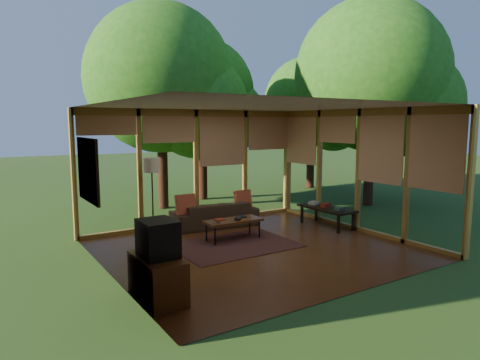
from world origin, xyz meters
TOP-DOWN VIEW (x-y plane):
  - floor at (0.00, 0.00)m, footprint 5.50×5.50m
  - ceiling at (0.00, 0.00)m, footprint 5.50×5.50m
  - wall_left at (-2.75, 0.00)m, footprint 0.04×5.00m
  - wall_front at (0.00, -2.50)m, footprint 5.50×0.04m
  - window_wall_back at (0.00, 2.50)m, footprint 5.50×0.12m
  - window_wall_right at (2.75, 0.00)m, footprint 0.12×5.00m
  - exterior_lawn at (8.00, 8.00)m, footprint 40.00×40.00m
  - tree_nw at (0.08, 4.79)m, footprint 4.08×4.08m
  - tree_ne at (1.71, 5.51)m, footprint 3.32×3.32m
  - tree_se at (5.25, 1.93)m, footprint 4.29×4.29m
  - tree_far at (6.07, 5.44)m, footprint 3.22×3.22m
  - rug at (-0.22, 0.44)m, footprint 2.35×1.66m
  - sofa at (0.21, 2.00)m, footprint 2.04×0.98m
  - pillow_left at (-0.54, 1.95)m, footprint 0.44×0.24m
  - pillow_right at (0.96, 1.95)m, footprint 0.41×0.22m
  - ct_book_lower at (-0.37, 0.75)m, footprint 0.22×0.18m
  - ct_book_upper at (-0.37, 0.75)m, footprint 0.21×0.17m
  - ct_book_side at (0.23, 0.88)m, footprint 0.21×0.18m
  - ct_bowl at (0.03, 0.70)m, footprint 0.16×0.16m
  - media_cabinet at (-2.47, -1.20)m, footprint 0.50×1.00m
  - television at (-2.45, -1.20)m, footprint 0.45×0.55m
  - console_book_a at (2.40, 0.20)m, footprint 0.21×0.16m
  - console_book_b at (2.40, 0.65)m, footprint 0.21×0.16m
  - console_book_c at (2.40, 1.05)m, footprint 0.29×0.25m
  - floor_lamp at (-1.24, 2.13)m, footprint 0.36×0.36m
  - coffee_table at (-0.02, 0.80)m, footprint 1.20×0.50m
  - side_console at (2.40, 0.60)m, footprint 0.60×1.40m
  - wall_painting at (-2.71, 1.40)m, footprint 0.06×1.35m

SIDE VIEW (x-z plane):
  - exterior_lawn at x=8.00m, z-range -0.01..-0.01m
  - floor at x=0.00m, z-range 0.00..0.00m
  - rug at x=-0.22m, z-range 0.00..0.01m
  - sofa at x=0.21m, z-range 0.00..0.58m
  - media_cabinet at x=-2.47m, z-range 0.00..0.60m
  - coffee_table at x=-0.02m, z-range 0.18..0.60m
  - side_console at x=2.40m, z-range 0.18..0.64m
  - ct_book_side at x=0.23m, z-range 0.42..0.45m
  - ct_book_lower at x=-0.37m, z-range 0.42..0.45m
  - ct_bowl at x=0.03m, z-range 0.42..0.50m
  - ct_book_upper at x=-0.37m, z-range 0.45..0.49m
  - console_book_c at x=2.40m, z-range 0.46..0.52m
  - console_book_a at x=2.40m, z-range 0.45..0.53m
  - console_book_b at x=2.40m, z-range 0.46..0.55m
  - pillow_right at x=0.96m, z-range 0.37..0.80m
  - pillow_left at x=-0.54m, z-range 0.37..0.83m
  - television at x=-2.45m, z-range 0.60..1.10m
  - wall_left at x=-2.75m, z-range 0.00..2.70m
  - wall_front at x=0.00m, z-range 0.00..2.70m
  - window_wall_back at x=0.00m, z-range 0.00..2.70m
  - window_wall_right at x=2.75m, z-range 0.00..2.70m
  - floor_lamp at x=-1.24m, z-range 0.58..2.23m
  - wall_painting at x=-2.71m, z-range 0.98..2.12m
  - ceiling at x=0.00m, z-range 2.70..2.70m
  - tree_far at x=6.07m, z-range 0.77..5.55m
  - tree_ne at x=1.71m, z-range 0.83..5.82m
  - tree_nw at x=0.08m, z-range 0.78..6.43m
  - tree_se at x=5.25m, z-range 0.79..6.67m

